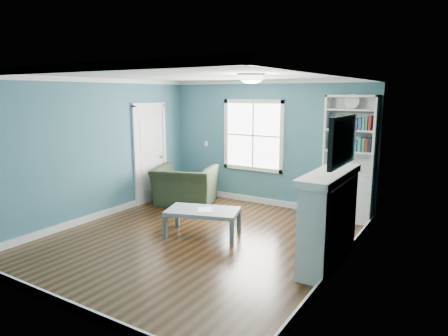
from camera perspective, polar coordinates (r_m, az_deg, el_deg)
The scene contains 13 objects.
floor at distance 6.57m, azimuth -3.85°, elevation -10.16°, with size 5.00×5.00×0.00m, color black.
room_walls at distance 6.18m, azimuth -4.03°, elevation 3.67°, with size 5.00×5.00×5.00m.
trim at distance 6.24m, azimuth -3.99°, elevation 0.53°, with size 4.50×5.00×2.60m.
window at distance 8.46m, azimuth 4.19°, elevation 4.66°, with size 1.40×0.06×1.50m.
bookshelf at distance 7.64m, azimuth 17.38°, elevation -0.45°, with size 0.90×0.35×2.31m.
fireplace at distance 5.66m, azimuth 14.87°, elevation -7.15°, with size 0.44×1.58×1.30m.
tv at distance 5.40m, azimuth 16.64°, elevation 3.77°, with size 0.06×1.10×0.65m, color black.
door at distance 8.72m, azimuth -10.50°, elevation 2.19°, with size 0.12×0.98×2.17m.
ceiling_fixture at distance 5.75m, azimuth 3.93°, elevation 12.81°, with size 0.38×0.38×0.15m.
light_switch at distance 9.11m, azimuth -2.55°, elevation 3.52°, with size 0.08×0.01×0.12m, color white.
recliner at distance 8.48m, azimuth -5.60°, elevation -1.59°, with size 1.23×0.80×1.08m, color #222B1B.
coffee_table at distance 6.67m, azimuth -3.05°, elevation -6.41°, with size 1.32×0.98×0.43m.
paper_sheet at distance 6.65m, azimuth -2.72°, elevation -5.96°, with size 0.24×0.30×0.00m, color white.
Camera 1 is at (3.59, -4.98, 2.33)m, focal length 32.00 mm.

